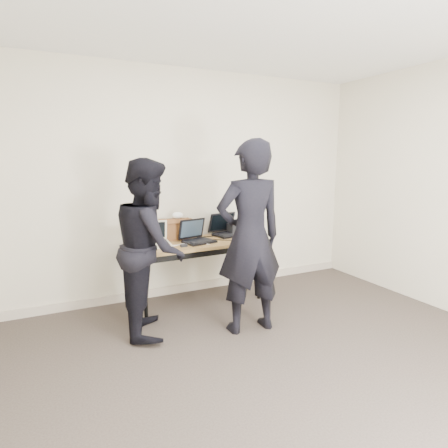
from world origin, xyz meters
TOP-DOWN VIEW (x-y plane):
  - room at (0.00, 0.00)m, footprint 4.60×4.60m
  - desk at (-0.12, 1.86)m, footprint 1.52×0.70m
  - laptop_beige at (-0.61, 1.89)m, footprint 0.35×0.35m
  - laptop_center at (-0.13, 1.86)m, footprint 0.39×0.38m
  - laptop_right at (0.36, 2.06)m, footprint 0.42×0.41m
  - leather_satchel at (-0.30, 2.09)m, footprint 0.37×0.20m
  - tissue at (-0.27, 2.09)m, footprint 0.14×0.11m
  - equipment_box at (0.51, 2.05)m, footprint 0.24×0.21m
  - power_brick at (-0.34, 1.69)m, footprint 0.07×0.05m
  - cables at (-0.08, 1.85)m, footprint 1.15×0.41m
  - person_typist at (0.07, 0.97)m, footprint 0.69×0.47m
  - person_observer at (-0.79, 1.38)m, footprint 0.82×0.94m
  - baseboard at (0.00, 2.23)m, footprint 4.50×0.03m

SIDE VIEW (x-z plane):
  - baseboard at x=0.00m, z-range 0.00..0.10m
  - desk at x=-0.12m, z-range 0.30..1.02m
  - cables at x=-0.08m, z-range 0.72..0.73m
  - power_brick at x=-0.34m, z-range 0.72..0.75m
  - laptop_beige at x=-0.61m, z-range 0.64..0.90m
  - laptop_center at x=-0.13m, z-range 0.65..0.91m
  - laptop_right at x=0.36m, z-range 0.65..0.92m
  - equipment_box at x=0.51m, z-range 0.72..0.85m
  - person_observer at x=-0.79m, z-range 0.00..1.67m
  - leather_satchel at x=-0.30m, z-range 0.72..0.97m
  - person_typist at x=0.07m, z-range 0.00..1.84m
  - tissue at x=-0.27m, z-range 0.97..1.04m
  - room at x=0.00m, z-range -0.05..2.75m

